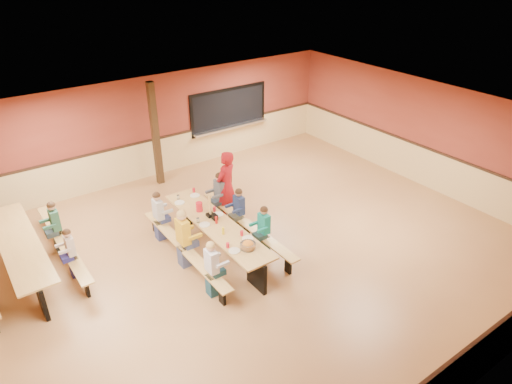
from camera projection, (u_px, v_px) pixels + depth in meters
ground at (252, 252)px, 10.44m from camera, size 12.00×12.00×0.00m
room_envelope at (252, 226)px, 10.11m from camera, size 12.04×10.04×3.02m
kitchen_pass_through at (229, 111)px, 14.60m from camera, size 2.78×0.28×1.38m
structural_post at (155, 135)px, 12.77m from camera, size 0.18×0.18×3.00m
cafeteria_table_main at (216, 232)px, 10.22m from camera, size 1.91×3.70×0.74m
cafeteria_table_second at (21, 251)px, 9.58m from camera, size 1.91×3.70×0.74m
seated_child_white_left at (212, 269)px, 8.90m from camera, size 0.38×0.31×1.24m
seated_adult_yellow at (184, 239)px, 9.71m from camera, size 0.44×0.36×1.36m
seated_child_grey_left at (159, 216)px, 10.63m from camera, size 0.38×0.31×1.23m
seated_child_teal_right at (264, 231)px, 10.13m from camera, size 0.36×0.30×1.20m
seated_child_navy_right at (239, 212)px, 10.83m from camera, size 0.36×0.30×1.20m
seated_child_char_right at (220, 196)px, 11.44m from camera, size 0.39×0.32×1.26m
seated_child_green_sec at (56, 227)px, 10.22m from camera, size 0.38×0.31×1.24m
seated_child_tan_sec at (72, 253)px, 9.43m from camera, size 0.34×0.28×1.14m
standing_woman at (226, 186)px, 11.33m from camera, size 0.78×0.66×1.83m
punch_pitcher at (199, 207)px, 10.55m from camera, size 0.16×0.16×0.22m
chip_bowl at (248, 245)px, 9.26m from camera, size 0.32×0.32×0.15m
napkin_dispenser at (215, 217)px, 10.24m from camera, size 0.10×0.14×0.13m
condiment_mustard at (223, 231)px, 9.71m from camera, size 0.06×0.06×0.17m
condiment_ketchup at (216, 220)px, 10.09m from camera, size 0.06×0.06×0.17m
table_paddle at (210, 211)px, 10.33m from camera, size 0.16×0.16×0.56m
place_settings at (216, 221)px, 10.09m from camera, size 0.65×3.30×0.11m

